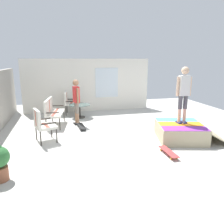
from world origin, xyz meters
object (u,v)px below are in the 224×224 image
object	(u,v)px
person_skater	(184,91)
skateboard_spare	(169,152)
patio_chair_by_wall	(42,123)
patio_table	(80,108)
patio_bench	(52,110)
patio_chair_near_house	(69,101)
skate_ramp	(181,131)
person_watching	(76,99)
skateboard_by_bench	(81,126)

from	to	relation	value
person_skater	skateboard_spare	xyz separation A→B (m)	(-1.06, 0.96, -1.43)
patio_chair_by_wall	patio_table	distance (m)	3.00
patio_bench	patio_chair_near_house	xyz separation A→B (m)	(1.68, -0.69, -0.00)
skate_ramp	skateboard_spare	distance (m)	1.37
patio_bench	patio_chair_by_wall	xyz separation A→B (m)	(-1.71, 0.25, -0.00)
patio_bench	patio_chair_by_wall	size ratio (longest dim) A/B	1.29
patio_bench	person_watching	bearing A→B (deg)	-92.39
patio_table	person_watching	size ratio (longest dim) A/B	0.52
patio_chair_by_wall	skateboard_by_bench	xyz separation A→B (m)	(1.09, -1.27, -0.53)
skateboard_by_bench	patio_table	bearing A→B (deg)	-3.55
skate_ramp	patio_chair_near_house	world-z (taller)	patio_chair_near_house
patio_chair_near_house	patio_table	size ratio (longest dim) A/B	1.13
patio_chair_by_wall	person_watching	bearing A→B (deg)	-34.90
skate_ramp	person_skater	distance (m)	1.27
person_watching	patio_bench	bearing A→B (deg)	87.61
skateboard_spare	patio_table	bearing A→B (deg)	23.49
patio_chair_near_house	patio_table	xyz separation A→B (m)	(-0.73, -0.42, -0.21)
patio_bench	skateboard_by_bench	xyz separation A→B (m)	(-0.62, -1.01, -0.53)
patio_chair_by_wall	skateboard_spare	distance (m)	3.73
person_watching	skateboard_spare	distance (m)	4.09
patio_chair_near_house	person_skater	bearing A→B (deg)	-140.91
person_watching	patio_chair_by_wall	bearing A→B (deg)	145.10
person_watching	person_skater	distance (m)	3.88
person_watching	person_skater	bearing A→B (deg)	-127.13
patio_chair_by_wall	person_skater	world-z (taller)	person_skater
patio_table	patio_chair_by_wall	bearing A→B (deg)	152.88
patio_chair_near_house	skateboard_spare	xyz separation A→B (m)	(-5.10, -2.32, -0.53)
skate_ramp	skateboard_by_bench	distance (m)	3.45
patio_chair_by_wall	skateboard_by_bench	world-z (taller)	patio_chair_by_wall
skate_ramp	skateboard_spare	xyz separation A→B (m)	(-0.99, 0.93, -0.17)
patio_bench	patio_chair_by_wall	distance (m)	1.72
skate_ramp	patio_table	world-z (taller)	patio_table
skateboard_by_bench	skateboard_spare	size ratio (longest dim) A/B	1.02
patio_bench	patio_chair_by_wall	bearing A→B (deg)	171.51
patio_table	patio_chair_near_house	bearing A→B (deg)	29.95
patio_table	skate_ramp	bearing A→B (deg)	-140.08
patio_bench	person_watching	size ratio (longest dim) A/B	0.77
patio_bench	person_skater	world-z (taller)	person_skater
skate_ramp	patio_table	bearing A→B (deg)	39.92
person_watching	skateboard_spare	size ratio (longest dim) A/B	2.14
patio_bench	skateboard_by_bench	world-z (taller)	patio_bench
patio_bench	skateboard_spare	size ratio (longest dim) A/B	1.64
patio_chair_by_wall	person_skater	size ratio (longest dim) A/B	0.59
person_skater	skateboard_spare	size ratio (longest dim) A/B	2.16
patio_table	skateboard_by_bench	distance (m)	1.61
person_watching	skateboard_spare	xyz separation A→B (m)	(-3.38, -2.10, -0.92)
person_watching	skateboard_by_bench	xyz separation A→B (m)	(-0.58, -0.10, -0.92)
patio_bench	skate_ramp	bearing A→B (deg)	-121.64
patio_chair_by_wall	skateboard_by_bench	distance (m)	1.75
patio_chair_near_house	patio_chair_by_wall	size ratio (longest dim) A/B	1.00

